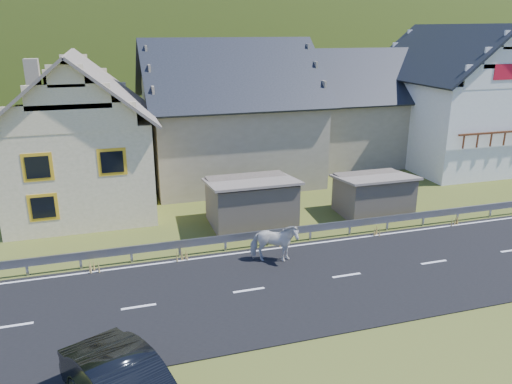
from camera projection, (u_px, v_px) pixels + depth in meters
name	position (u px, v px, depth m)	size (l,w,h in m)	color
ground	(346.00, 276.00, 19.60)	(160.00, 160.00, 0.00)	#3D4915
road	(346.00, 276.00, 19.59)	(60.00, 7.00, 0.04)	black
lane_markings	(347.00, 275.00, 19.58)	(60.00, 6.60, 0.01)	silver
guardrail	(310.00, 229.00, 22.77)	(28.10, 0.09, 0.75)	#93969B
shed_left	(251.00, 202.00, 24.61)	(4.30, 3.30, 2.40)	#665A4D
shed_right	(373.00, 195.00, 25.98)	(3.80, 2.90, 2.20)	#665A4D
house_cream	(77.00, 126.00, 26.38)	(7.80, 9.80, 8.30)	#FFE7B6
house_stone_a	(228.00, 105.00, 31.50)	(10.80, 9.80, 8.90)	gray
house_stone_b	(356.00, 101.00, 36.20)	(9.80, 8.80, 8.10)	gray
house_white	(454.00, 91.00, 34.87)	(8.80, 10.80, 9.70)	white
mountain	(141.00, 108.00, 190.83)	(440.00, 280.00, 260.00)	#263B0F
horse	(274.00, 243.00, 20.51)	(1.98, 0.90, 1.67)	silver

